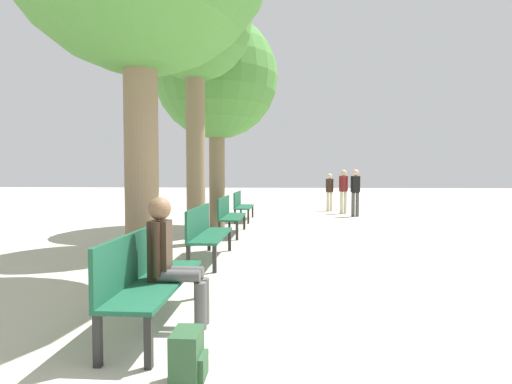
# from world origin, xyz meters

# --- Properties ---
(ground_plane) EXTENTS (80.00, 80.00, 0.00)m
(ground_plane) POSITION_xyz_m (0.00, 0.00, 0.00)
(ground_plane) COLOR beige
(bench_row_0) EXTENTS (0.50, 1.85, 0.95)m
(bench_row_0) POSITION_xyz_m (-1.89, 0.42, 0.55)
(bench_row_0) COLOR #195138
(bench_row_0) RESTS_ON ground_plane
(bench_row_1) EXTENTS (0.50, 1.85, 0.95)m
(bench_row_1) POSITION_xyz_m (-1.89, 3.48, 0.55)
(bench_row_1) COLOR #195138
(bench_row_1) RESTS_ON ground_plane
(bench_row_2) EXTENTS (0.50, 1.85, 0.95)m
(bench_row_2) POSITION_xyz_m (-1.89, 6.54, 0.55)
(bench_row_2) COLOR #195138
(bench_row_2) RESTS_ON ground_plane
(bench_row_3) EXTENTS (0.50, 1.85, 0.95)m
(bench_row_3) POSITION_xyz_m (-1.89, 9.59, 0.55)
(bench_row_3) COLOR #195138
(bench_row_3) RESTS_ON ground_plane
(tree_row_1) EXTENTS (2.45, 2.45, 6.00)m
(tree_row_1) POSITION_xyz_m (-2.41, 5.08, 4.65)
(tree_row_1) COLOR #7A664C
(tree_row_1) RESTS_ON ground_plane
(tree_row_2) EXTENTS (3.47, 3.47, 6.01)m
(tree_row_2) POSITION_xyz_m (-2.41, 7.88, 4.23)
(tree_row_2) COLOR #7A664C
(tree_row_2) RESTS_ON ground_plane
(person_seated) EXTENTS (0.60, 0.34, 1.30)m
(person_seated) POSITION_xyz_m (-1.64, 0.44, 0.70)
(person_seated) COLOR #4C4C4C
(person_seated) RESTS_ON ground_plane
(backpack) EXTENTS (0.24, 0.29, 0.40)m
(backpack) POSITION_xyz_m (-1.21, -0.68, 0.20)
(backpack) COLOR #284C2D
(backpack) RESTS_ON ground_plane
(pedestrian_near) EXTENTS (0.34, 0.30, 1.69)m
(pedestrian_near) POSITION_xyz_m (1.81, 12.05, 0.97)
(pedestrian_near) COLOR beige
(pedestrian_near) RESTS_ON ground_plane
(pedestrian_mid) EXTENTS (0.34, 0.23, 1.69)m
(pedestrian_mid) POSITION_xyz_m (2.08, 11.00, 0.97)
(pedestrian_mid) COLOR #4C4C4C
(pedestrian_mid) RESTS_ON ground_plane
(pedestrian_far) EXTENTS (0.31, 0.28, 1.55)m
(pedestrian_far) POSITION_xyz_m (1.40, 13.05, 0.89)
(pedestrian_far) COLOR beige
(pedestrian_far) RESTS_ON ground_plane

